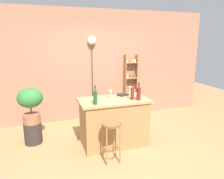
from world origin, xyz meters
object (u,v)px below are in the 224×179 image
object	(u,v)px
cookbook	(123,95)
plant_stool	(33,133)
bottle_olive_oil	(95,97)
bar_stool	(111,133)
bottle_sauce_amber	(139,93)
pendant_globe_light	(92,42)
bottle_vinegar	(132,93)
potted_plant	(30,102)
wine_glass_center	(131,88)
wine_glass_left	(111,93)
spice_shelf	(131,86)

from	to	relation	value
cookbook	plant_stool	bearing A→B (deg)	154.26
bottle_olive_oil	bar_stool	bearing A→B (deg)	-64.96
bottle_sauce_amber	pendant_globe_light	bearing A→B (deg)	105.24
plant_stool	bottle_sauce_amber	xyz separation A→B (m)	(1.95, -0.74, 0.84)
cookbook	bottle_vinegar	bearing A→B (deg)	-96.49
bar_stool	pendant_globe_light	xyz separation A→B (m)	(0.20, 2.13, 1.49)
bar_stool	cookbook	bearing A→B (deg)	57.13
plant_stool	pendant_globe_light	size ratio (longest dim) A/B	0.20
potted_plant	bottle_sauce_amber	bearing A→B (deg)	-20.69
bottle_vinegar	wine_glass_center	world-z (taller)	bottle_vinegar
bar_stool	cookbook	world-z (taller)	cookbook
plant_stool	wine_glass_center	distance (m)	2.18
bottle_olive_oil	bottle_vinegar	world-z (taller)	bottle_olive_oil
potted_plant	bottle_vinegar	bearing A→B (deg)	-20.05
wine_glass_center	pendant_globe_light	size ratio (longest dim) A/B	0.08
wine_glass_center	wine_glass_left	bearing A→B (deg)	-157.67
bottle_vinegar	pendant_globe_light	world-z (taller)	pendant_globe_light
potted_plant	wine_glass_left	bearing A→B (deg)	-17.33
cookbook	pendant_globe_light	distance (m)	1.73
bottle_sauce_amber	wine_glass_left	xyz separation A→B (m)	(-0.47, 0.27, -0.01)
spice_shelf	cookbook	distance (m)	1.48
wine_glass_left	cookbook	bearing A→B (deg)	23.52
bar_stool	potted_plant	xyz separation A→B (m)	(-1.28, 1.13, 0.35)
pendant_globe_light	bar_stool	bearing A→B (deg)	-95.46
potted_plant	pendant_globe_light	size ratio (longest dim) A/B	0.33
plant_stool	wine_glass_center	size ratio (longest dim) A/B	2.62
plant_stool	bottle_olive_oil	xyz separation A→B (m)	(1.11, -0.76, 0.84)
plant_stool	bottle_sauce_amber	bearing A→B (deg)	-20.69
wine_glass_left	cookbook	distance (m)	0.35
bottle_olive_oil	wine_glass_left	xyz separation A→B (m)	(0.38, 0.30, -0.01)
wine_glass_center	bar_stool	bearing A→B (deg)	-129.35
spice_shelf	cookbook	size ratio (longest dim) A/B	7.90
spice_shelf	plant_stool	distance (m)	2.77
bar_stool	cookbook	size ratio (longest dim) A/B	3.29
plant_stool	wine_glass_left	xyz separation A→B (m)	(1.49, -0.46, 0.83)
bar_stool	bottle_sauce_amber	xyz separation A→B (m)	(0.68, 0.40, 0.54)
plant_stool	pendant_globe_light	distance (m)	2.52
bottle_vinegar	wine_glass_center	bearing A→B (deg)	70.67
pendant_globe_light	bottle_vinegar	bearing A→B (deg)	-77.57
bar_stool	bottle_vinegar	world-z (taller)	bottle_vinegar
bottle_sauce_amber	bottle_olive_oil	xyz separation A→B (m)	(-0.85, -0.03, 0.00)
bottle_olive_oil	pendant_globe_light	bearing A→B (deg)	77.95
bottle_olive_oil	plant_stool	bearing A→B (deg)	145.33
spice_shelf	wine_glass_center	distance (m)	1.34
bottle_olive_oil	cookbook	bearing A→B (deg)	32.14
spice_shelf	wine_glass_center	world-z (taller)	spice_shelf
bottle_vinegar	pendant_globe_light	size ratio (longest dim) A/B	0.15
spice_shelf	cookbook	bearing A→B (deg)	-119.74
bottle_vinegar	pendant_globe_light	bearing A→B (deg)	102.43
bottle_vinegar	wine_glass_left	world-z (taller)	bottle_vinegar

